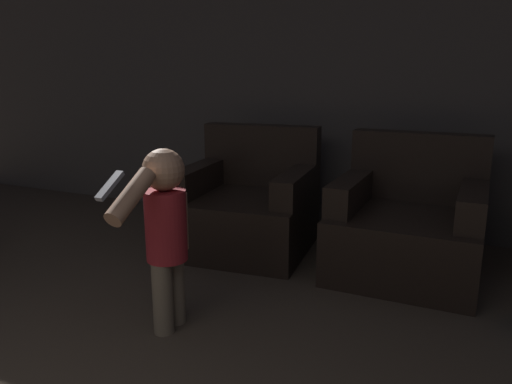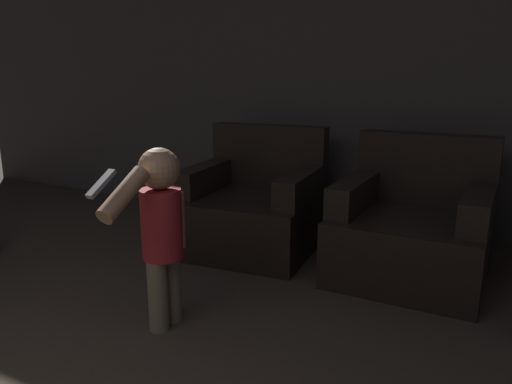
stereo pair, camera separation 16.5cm
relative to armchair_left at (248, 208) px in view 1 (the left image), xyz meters
The scene contains 4 objects.
wall_back 1.30m from the armchair_left, 71.09° to the left, with size 8.40×0.05×2.60m.
armchair_left is the anchor object (origin of this frame).
armchair_right 1.16m from the armchair_left, ahead, with size 0.93×0.92×0.89m.
person_toddler 1.32m from the armchair_left, 83.77° to the right, with size 0.21×0.64×0.94m.
Camera 1 is at (1.24, 0.44, 1.31)m, focal length 35.00 mm.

